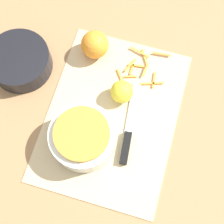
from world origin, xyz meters
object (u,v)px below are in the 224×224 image
(bowl_speckled, at_px, (83,138))
(orange_left, at_px, (95,45))
(bowl_dark, at_px, (20,61))
(knife, at_px, (128,137))
(lemon, at_px, (122,92))

(bowl_speckled, xyz_separation_m, orange_left, (0.27, 0.05, -0.01))
(bowl_dark, distance_m, knife, 0.37)
(bowl_speckled, height_order, knife, bowl_speckled)
(orange_left, relative_size, lemon, 1.27)
(bowl_speckled, bearing_deg, bowl_dark, 55.80)
(lemon, bearing_deg, bowl_dark, 87.82)
(bowl_speckled, distance_m, orange_left, 0.27)
(lemon, bearing_deg, knife, -156.74)
(knife, relative_size, lemon, 3.73)
(bowl_dark, xyz_separation_m, lemon, (-0.01, -0.30, 0.01))
(lemon, bearing_deg, orange_left, 44.54)
(bowl_dark, bearing_deg, lemon, -92.18)
(bowl_dark, relative_size, lemon, 2.81)
(bowl_dark, height_order, knife, bowl_dark)
(knife, bearing_deg, bowl_dark, 65.05)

